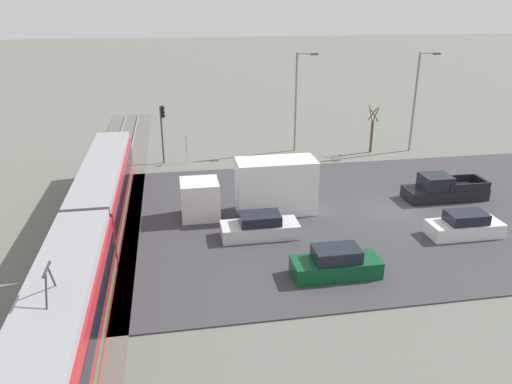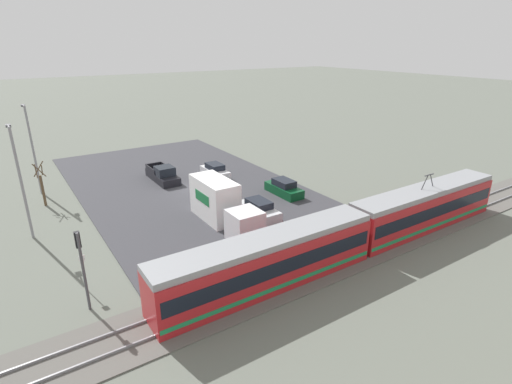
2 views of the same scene
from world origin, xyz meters
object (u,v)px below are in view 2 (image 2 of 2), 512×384
(box_truck, at_px, (221,205))
(traffic_light_pole, at_px, (81,260))
(light_rail_tram, at_px, (357,231))
(sedan_car_2, at_px, (259,209))
(street_tree, at_px, (42,186))
(sedan_car_0, at_px, (215,171))
(street_lamp_near_crossing, at_px, (20,176))
(pickup_truck, at_px, (163,175))
(sedan_car_1, at_px, (284,188))
(street_lamp_mid_block, at_px, (32,145))
(no_parking_sign, at_px, (84,270))

(box_truck, height_order, traffic_light_pole, traffic_light_pole)
(light_rail_tram, distance_m, sedan_car_2, 9.58)
(traffic_light_pole, height_order, street_tree, traffic_light_pole)
(box_truck, relative_size, sedan_car_0, 2.00)
(street_tree, bearing_deg, street_lamp_near_crossing, 75.17)
(pickup_truck, xyz_separation_m, street_tree, (11.84, 0.54, 1.18))
(sedan_car_1, bearing_deg, traffic_light_pole, 22.43)
(sedan_car_0, bearing_deg, street_lamp_near_crossing, 15.60)
(pickup_truck, height_order, sedan_car_0, pickup_truck)
(sedan_car_1, distance_m, sedan_car_2, 5.82)
(sedan_car_0, height_order, sedan_car_1, sedan_car_1)
(light_rail_tram, xyz_separation_m, pickup_truck, (5.96, -22.88, -0.97))
(sedan_car_2, height_order, street_lamp_mid_block, street_lamp_mid_block)
(light_rail_tram, relative_size, box_truck, 3.58)
(sedan_car_2, height_order, street_lamp_near_crossing, street_lamp_near_crossing)
(street_tree, bearing_deg, pickup_truck, -177.38)
(street_tree, bearing_deg, light_rail_tram, 128.55)
(street_tree, xyz_separation_m, no_parking_sign, (-0.29, 16.67, -0.42))
(sedan_car_0, bearing_deg, sedan_car_2, 80.81)
(street_tree, bearing_deg, sedan_car_2, 139.73)
(box_truck, bearing_deg, sedan_car_2, 171.97)
(box_truck, bearing_deg, street_lamp_mid_block, -54.25)
(pickup_truck, bearing_deg, street_lamp_near_crossing, 27.52)
(box_truck, bearing_deg, no_parking_sign, 19.10)
(street_lamp_mid_block, distance_m, no_parking_sign, 20.93)
(sedan_car_2, bearing_deg, traffic_light_pole, 19.47)
(box_truck, relative_size, sedan_car_1, 1.95)
(sedan_car_0, xyz_separation_m, traffic_light_pole, (17.37, 17.37, 2.51))
(box_truck, relative_size, no_parking_sign, 3.46)
(sedan_car_2, xyz_separation_m, traffic_light_pole, (15.45, 5.46, 2.52))
(pickup_truck, xyz_separation_m, traffic_light_pole, (11.82, 19.10, 2.44))
(no_parking_sign, bearing_deg, traffic_light_pole, 81.94)
(sedan_car_0, distance_m, sedan_car_1, 9.45)
(street_lamp_mid_block, bearing_deg, sedan_car_2, 132.04)
(sedan_car_1, bearing_deg, street_lamp_mid_block, -34.63)
(street_lamp_near_crossing, height_order, street_lamp_mid_block, street_lamp_mid_block)
(pickup_truck, xyz_separation_m, sedan_car_0, (-5.55, 1.73, -0.07))
(light_rail_tram, distance_m, box_truck, 11.31)
(street_tree, height_order, street_lamp_mid_block, street_lamp_mid_block)
(sedan_car_1, height_order, street_lamp_near_crossing, street_lamp_near_crossing)
(light_rail_tram, height_order, street_lamp_near_crossing, street_lamp_near_crossing)
(box_truck, height_order, street_tree, street_tree)
(sedan_car_0, bearing_deg, light_rail_tram, 91.09)
(box_truck, bearing_deg, street_lamp_near_crossing, -23.90)
(pickup_truck, bearing_deg, box_truck, 90.75)
(box_truck, bearing_deg, pickup_truck, -89.25)
(pickup_truck, height_order, street_tree, street_tree)
(sedan_car_0, xyz_separation_m, sedan_car_1, (-3.07, 8.93, 0.03))
(traffic_light_pole, bearing_deg, street_lamp_mid_block, -90.18)
(sedan_car_0, height_order, sedan_car_2, sedan_car_0)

